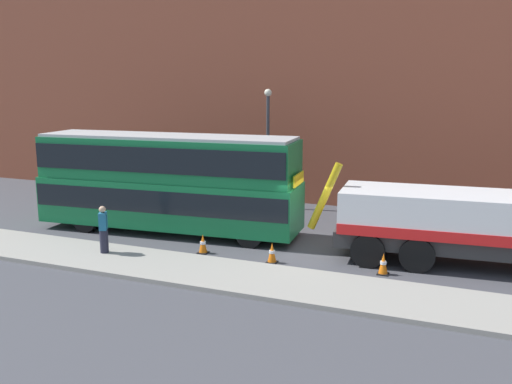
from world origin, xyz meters
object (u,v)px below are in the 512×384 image
Objects in this scene: traffic_cone_midway at (272,253)px; traffic_cone_near_bus at (203,244)px; street_lamp at (268,138)px; recovery_tow_truck at (488,217)px; traffic_cone_near_truck at (383,264)px; double_decker_bus at (168,179)px; pedestrian_onlooker at (103,230)px.

traffic_cone_near_bus is at bearing 178.34° from traffic_cone_midway.
recovery_tow_truck is at bearing -29.97° from street_lamp.
recovery_tow_truck is 7.32m from traffic_cone_midway.
street_lamp reaches higher than traffic_cone_near_truck.
recovery_tow_truck is 9.90m from traffic_cone_near_bus.
recovery_tow_truck is 11.70m from street_lamp.
double_decker_bus reaches higher than traffic_cone_midway.
pedestrian_onlooker is at bearing -164.71° from traffic_cone_midway.
double_decker_bus is 3.96m from pedestrian_onlooker.
street_lamp is (-6.95, 7.70, 3.13)m from traffic_cone_near_truck.
traffic_cone_near_bus is (2.65, -2.06, -1.89)m from double_decker_bus.
street_lamp reaches higher than traffic_cone_near_bus.
pedestrian_onlooker is 6.08m from traffic_cone_midway.
pedestrian_onlooker is at bearing -105.53° from street_lamp.
traffic_cone_midway is at bearing -1.66° from traffic_cone_near_bus.
pedestrian_onlooker is at bearing -167.84° from recovery_tow_truck.
double_decker_bus reaches higher than traffic_cone_near_bus.
double_decker_bus reaches higher than recovery_tow_truck.
double_decker_bus is 6.34m from street_lamp.
street_lamp reaches higher than traffic_cone_midway.
traffic_cone_midway is 1.00× the size of traffic_cone_near_truck.
recovery_tow_truck reaches higher than traffic_cone_near_truck.
traffic_cone_midway is 9.12m from street_lamp.
traffic_cone_near_truck is (6.50, 0.18, 0.00)m from traffic_cone_near_bus.
double_decker_bus is (-12.23, -0.04, 0.47)m from recovery_tow_truck.
traffic_cone_midway is at bearing -166.78° from recovery_tow_truck.
double_decker_bus reaches higher than pedestrian_onlooker.
recovery_tow_truck is 1.75× the size of street_lamp.
traffic_cone_near_truck is at bearing 1.55° from traffic_cone_near_bus.
traffic_cone_near_truck is (-3.07, -1.92, -1.42)m from recovery_tow_truck.
pedestrian_onlooker is 3.58m from traffic_cone_near_bus.
street_lamp is at bearing 45.79° from pedestrian_onlooker.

